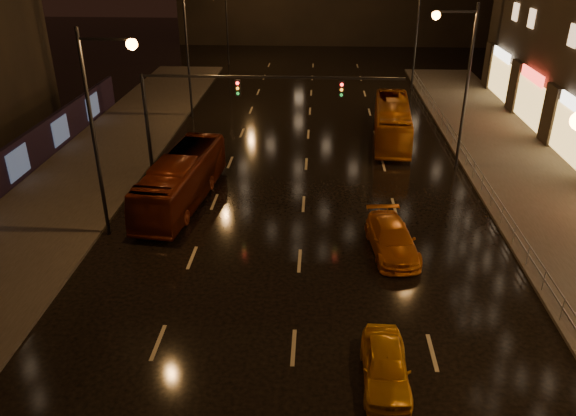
{
  "coord_description": "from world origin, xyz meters",
  "views": [
    {
      "loc": [
        0.68,
        -12.05,
        13.59
      ],
      "look_at": [
        -0.55,
        10.39,
        2.5
      ],
      "focal_mm": 35.0,
      "sensor_mm": 36.0,
      "label": 1
    }
  ],
  "objects_px": {
    "bus_red": "(182,180)",
    "bus_curb": "(392,122)",
    "taxi_near": "(385,366)",
    "taxi_far": "(392,239)"
  },
  "relations": [
    {
      "from": "bus_red",
      "to": "bus_curb",
      "type": "relative_size",
      "value": 0.98
    },
    {
      "from": "bus_curb",
      "to": "taxi_near",
      "type": "relative_size",
      "value": 2.61
    },
    {
      "from": "bus_curb",
      "to": "taxi_far",
      "type": "bearing_deg",
      "value": -91.4
    },
    {
      "from": "taxi_near",
      "to": "taxi_far",
      "type": "relative_size",
      "value": 0.8
    },
    {
      "from": "taxi_near",
      "to": "taxi_far",
      "type": "distance_m",
      "value": 8.65
    },
    {
      "from": "bus_red",
      "to": "bus_curb",
      "type": "distance_m",
      "value": 16.9
    },
    {
      "from": "taxi_far",
      "to": "taxi_near",
      "type": "bearing_deg",
      "value": -104.11
    },
    {
      "from": "bus_curb",
      "to": "taxi_far",
      "type": "height_order",
      "value": "bus_curb"
    },
    {
      "from": "taxi_far",
      "to": "bus_red",
      "type": "bearing_deg",
      "value": 149.93
    },
    {
      "from": "bus_curb",
      "to": "taxi_near",
      "type": "bearing_deg",
      "value": -91.95
    }
  ]
}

